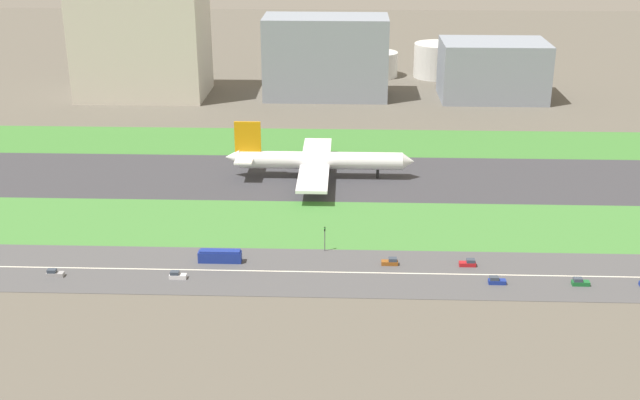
# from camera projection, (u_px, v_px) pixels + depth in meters

# --- Properties ---
(ground_plane) EXTENTS (800.00, 800.00, 0.00)m
(ground_plane) POSITION_uv_depth(u_px,v_px,m) (326.00, 178.00, 279.07)
(ground_plane) COLOR #5B564C
(runway) EXTENTS (280.00, 46.00, 0.10)m
(runway) POSITION_uv_depth(u_px,v_px,m) (326.00, 178.00, 279.05)
(runway) COLOR #38383D
(runway) RESTS_ON ground_plane
(grass_median_north) EXTENTS (280.00, 36.00, 0.10)m
(grass_median_north) POSITION_uv_depth(u_px,v_px,m) (329.00, 142.00, 317.18)
(grass_median_north) COLOR #3D7A33
(grass_median_north) RESTS_ON ground_plane
(grass_median_south) EXTENTS (280.00, 36.00, 0.10)m
(grass_median_south) POSITION_uv_depth(u_px,v_px,m) (322.00, 224.00, 240.91)
(grass_median_south) COLOR #427F38
(grass_median_south) RESTS_ON ground_plane
(highway) EXTENTS (280.00, 28.00, 0.10)m
(highway) POSITION_uv_depth(u_px,v_px,m) (318.00, 272.00, 211.15)
(highway) COLOR #4C4C4F
(highway) RESTS_ON ground_plane
(highway_centerline) EXTENTS (266.00, 0.50, 0.01)m
(highway_centerline) POSITION_uv_depth(u_px,v_px,m) (318.00, 272.00, 211.13)
(highway_centerline) COLOR silver
(highway_centerline) RESTS_ON highway
(airliner) EXTENTS (65.00, 56.00, 19.70)m
(airliner) POSITION_uv_depth(u_px,v_px,m) (316.00, 160.00, 276.90)
(airliner) COLOR white
(airliner) RESTS_ON runway
(car_0) EXTENTS (4.40, 1.80, 2.00)m
(car_0) POSITION_uv_depth(u_px,v_px,m) (496.00, 281.00, 204.62)
(car_0) COLOR navy
(car_0) RESTS_ON highway
(car_1) EXTENTS (4.40, 1.80, 2.00)m
(car_1) POSITION_uv_depth(u_px,v_px,m) (468.00, 263.00, 214.12)
(car_1) COLOR #B2191E
(car_1) RESTS_ON highway
(car_2) EXTENTS (4.40, 1.80, 2.00)m
(car_2) POSITION_uv_depth(u_px,v_px,m) (177.00, 275.00, 207.41)
(car_2) COLOR silver
(car_2) RESTS_ON highway
(car_6) EXTENTS (4.40, 1.80, 2.00)m
(car_6) POSITION_uv_depth(u_px,v_px,m) (54.00, 273.00, 208.51)
(car_6) COLOR #99999E
(car_6) RESTS_ON highway
(bus_0) EXTENTS (11.60, 2.50, 3.50)m
(bus_0) POSITION_uv_depth(u_px,v_px,m) (220.00, 256.00, 216.06)
(bus_0) COLOR navy
(bus_0) RESTS_ON highway
(car_5) EXTENTS (4.40, 1.80, 2.00)m
(car_5) POSITION_uv_depth(u_px,v_px,m) (580.00, 282.00, 203.90)
(car_5) COLOR #19662D
(car_5) RESTS_ON highway
(car_4) EXTENTS (4.40, 1.80, 2.00)m
(car_4) POSITION_uv_depth(u_px,v_px,m) (390.00, 262.00, 214.82)
(car_4) COLOR brown
(car_4) RESTS_ON highway
(traffic_light) EXTENTS (0.36, 0.50, 7.20)m
(traffic_light) POSITION_uv_depth(u_px,v_px,m) (325.00, 237.00, 221.64)
(traffic_light) COLOR #4C4C51
(traffic_light) RESTS_ON highway
(terminal_building) EXTENTS (59.06, 39.72, 55.97)m
(terminal_building) POSITION_uv_depth(u_px,v_px,m) (142.00, 37.00, 377.94)
(terminal_building) COLOR beige
(terminal_building) RESTS_ON ground_plane
(hangar_building) EXTENTS (57.83, 27.86, 37.96)m
(hangar_building) POSITION_uv_depth(u_px,v_px,m) (326.00, 57.00, 378.27)
(hangar_building) COLOR gray
(hangar_building) RESTS_ON ground_plane
(office_tower) EXTENTS (48.72, 32.60, 26.95)m
(office_tower) POSITION_uv_depth(u_px,v_px,m) (493.00, 70.00, 377.60)
(office_tower) COLOR gray
(office_tower) RESTS_ON ground_plane
(fuel_tank_west) EXTENTS (22.59, 22.59, 16.55)m
(fuel_tank_west) POSITION_uv_depth(u_px,v_px,m) (311.00, 60.00, 424.36)
(fuel_tank_west) COLOR silver
(fuel_tank_west) RESTS_ON ground_plane
(fuel_tank_centre) EXTENTS (20.74, 20.74, 12.79)m
(fuel_tank_centre) POSITION_uv_depth(u_px,v_px,m) (378.00, 64.00, 423.83)
(fuel_tank_centre) COLOR silver
(fuel_tank_centre) RESTS_ON ground_plane
(fuel_tank_east) EXTENTS (24.57, 24.57, 17.47)m
(fuel_tank_east) POSITION_uv_depth(u_px,v_px,m) (437.00, 60.00, 421.91)
(fuel_tank_east) COLOR silver
(fuel_tank_east) RESTS_ON ground_plane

